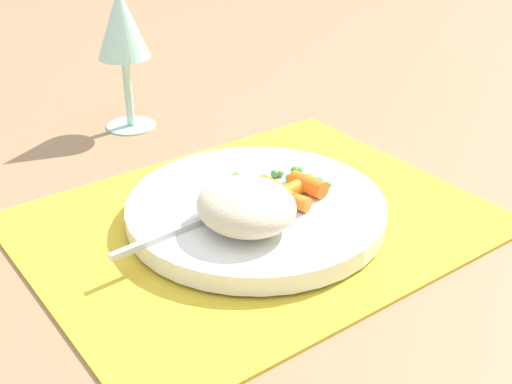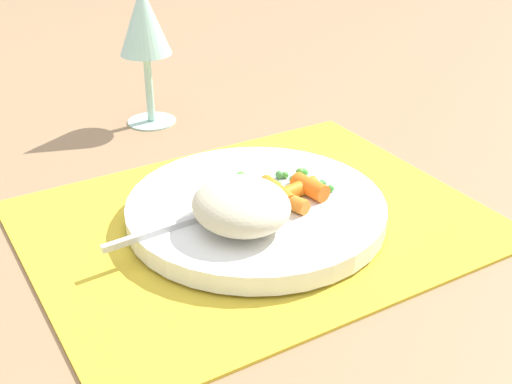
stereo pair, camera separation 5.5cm
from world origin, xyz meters
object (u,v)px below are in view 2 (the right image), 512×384
(wine_glass, at_px, (144,26))
(fork, at_px, (220,210))
(rice_mound, at_px, (241,205))
(plate, at_px, (256,209))
(carrot_portion, at_px, (292,192))

(wine_glass, bearing_deg, fork, -100.39)
(fork, bearing_deg, rice_mound, -76.42)
(plate, relative_size, fork, 1.30)
(plate, relative_size, rice_mound, 2.65)
(fork, relative_size, wine_glass, 1.09)
(rice_mound, relative_size, wine_glass, 0.54)
(rice_mound, height_order, carrot_portion, rice_mound)
(plate, xyz_separation_m, rice_mound, (-0.03, -0.03, 0.03))
(plate, relative_size, carrot_portion, 3.87)
(plate, bearing_deg, carrot_portion, -23.54)
(plate, height_order, wine_glass, wine_glass)
(carrot_portion, height_order, fork, carrot_portion)
(fork, distance_m, wine_glass, 0.32)
(carrot_portion, relative_size, wine_glass, 0.37)
(wine_glass, bearing_deg, plate, -92.57)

